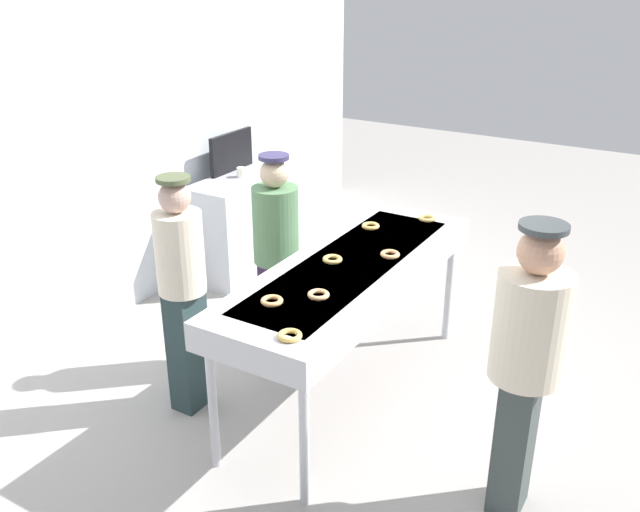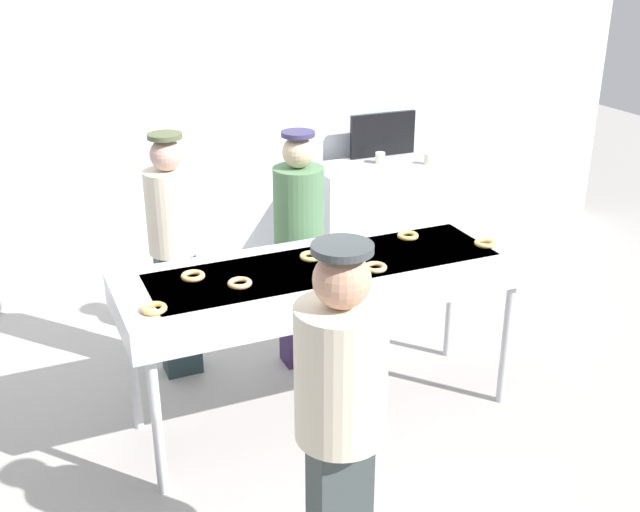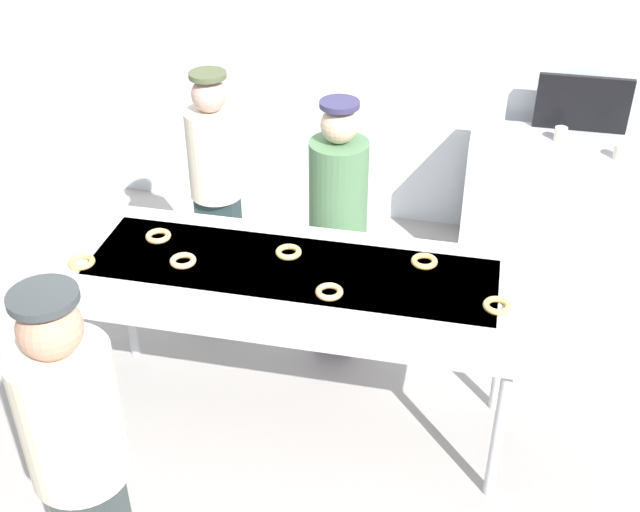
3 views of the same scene
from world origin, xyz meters
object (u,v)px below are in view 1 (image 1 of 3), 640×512
glazed_donut_2 (332,259)px  glazed_donut_4 (318,295)px  glazed_donut_3 (290,335)px  menu_display (232,152)px  glazed_donut_0 (272,301)px  glazed_donut_6 (390,254)px  worker_assistant (182,286)px  paper_cup_1 (279,166)px  glazed_donut_5 (371,226)px  paper_cup_0 (241,172)px  fryer_conveyor (349,275)px  customer_waiting (527,354)px  worker_baker (276,251)px  prep_counter (251,220)px  glazed_donut_1 (427,218)px

glazed_donut_2 → glazed_donut_4: 0.53m
glazed_donut_3 → menu_display: menu_display is taller
glazed_donut_0 → glazed_donut_6: bearing=-16.9°
worker_assistant → paper_cup_1: 2.52m
paper_cup_1 → glazed_donut_6: bearing=-128.0°
glazed_donut_5 → glazed_donut_6: bearing=-139.2°
worker_assistant → paper_cup_0: worker_assistant is taller
glazed_donut_2 → glazed_donut_6: (0.27, -0.29, 0.00)m
fryer_conveyor → glazed_donut_6: 0.31m
glazed_donut_4 → customer_waiting: bearing=-88.7°
glazed_donut_3 → paper_cup_1: (2.72, 1.89, -0.03)m
fryer_conveyor → worker_baker: size_ratio=1.46×
glazed_donut_4 → glazed_donut_6: same height
glazed_donut_2 → customer_waiting: bearing=-108.3°
glazed_donut_6 → glazed_donut_0: bearing=163.1°
glazed_donut_6 → glazed_donut_5: bearing=40.8°
fryer_conveyor → glazed_donut_0: bearing=171.5°
worker_baker → paper_cup_1: 1.91m
prep_counter → paper_cup_0: (-0.12, 0.00, 0.52)m
fryer_conveyor → glazed_donut_3: size_ratio=17.95×
glazed_donut_6 → glazed_donut_2: bearing=132.9°
glazed_donut_6 → paper_cup_1: (1.47, 1.88, -0.03)m
fryer_conveyor → prep_counter: size_ratio=1.69×
glazed_donut_3 → paper_cup_1: 3.32m
glazed_donut_4 → paper_cup_1: (2.23, 1.78, -0.03)m
glazed_donut_5 → customer_waiting: bearing=-127.8°
glazed_donut_1 → glazed_donut_2: bearing=167.5°
glazed_donut_5 → glazed_donut_6: (-0.41, -0.35, 0.00)m
prep_counter → glazed_donut_3: bearing=-140.1°
paper_cup_0 → paper_cup_1: (0.36, -0.19, 0.00)m
paper_cup_0 → menu_display: (0.12, 0.20, 0.14)m
fryer_conveyor → menu_display: size_ratio=3.90×
glazed_donut_6 → worker_assistant: size_ratio=0.08×
paper_cup_0 → glazed_donut_2: bearing=-127.8°
worker_assistant → paper_cup_0: size_ratio=17.70×
glazed_donut_2 → worker_baker: (0.15, 0.55, -0.12)m
glazed_donut_1 → worker_baker: 1.20m
glazed_donut_1 → paper_cup_0: (0.34, 2.01, -0.03)m
paper_cup_0 → prep_counter: bearing=-1.4°
worker_baker → worker_assistant: worker_assistant is taller
paper_cup_0 → glazed_donut_5: bearing=-112.3°
worker_assistant → prep_counter: 2.42m
paper_cup_0 → paper_cup_1: size_ratio=1.00×
paper_cup_1 → glazed_donut_2: bearing=-137.6°
fryer_conveyor → glazed_donut_5: (0.64, 0.17, 0.11)m
glazed_donut_5 → customer_waiting: customer_waiting is taller
glazed_donut_3 → menu_display: (2.49, 2.28, 0.11)m
glazed_donut_4 → glazed_donut_5: bearing=12.0°
menu_display → glazed_donut_1: bearing=-101.9°
fryer_conveyor → prep_counter: fryer_conveyor is taller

